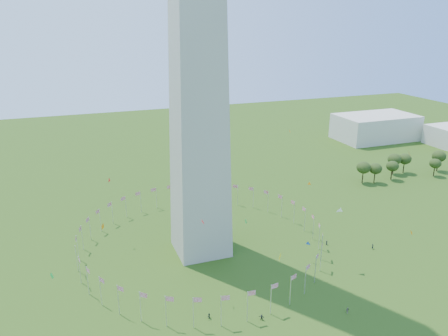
{
  "coord_description": "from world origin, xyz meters",
  "views": [
    {
      "loc": [
        -38.1,
        -76.36,
        73.96
      ],
      "look_at": [
        2.81,
        35.0,
        33.71
      ],
      "focal_mm": 35.0,
      "sensor_mm": 36.0,
      "label": 1
    }
  ],
  "objects": [
    {
      "name": "kites_aloft",
      "position": [
        12.7,
        25.73,
        19.06
      ],
      "size": [
        110.82,
        86.52,
        39.5
      ],
      "color": "white",
      "rests_on": "ground"
    },
    {
      "name": "tree_line_east",
      "position": [
        114.55,
        85.56,
        5.0
      ],
      "size": [
        53.9,
        15.63,
        10.7
      ],
      "color": "#304818",
      "rests_on": "ground"
    },
    {
      "name": "flag_ring",
      "position": [
        -0.0,
        50.0,
        4.5
      ],
      "size": [
        80.24,
        80.24,
        9.0
      ],
      "color": "silver",
      "rests_on": "ground"
    },
    {
      "name": "gov_building_east_a",
      "position": [
        150.0,
        150.0,
        8.0
      ],
      "size": [
        50.0,
        30.0,
        16.0
      ],
      "primitive_type": "cube",
      "color": "beige",
      "rests_on": "ground"
    }
  ]
}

